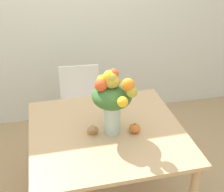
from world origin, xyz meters
name	(u,v)px	position (x,y,z in m)	size (l,w,h in m)	color
wall_back	(76,4)	(0.00, 1.51, 1.35)	(8.00, 0.06, 2.70)	silver
dining_table	(107,141)	(0.00, 0.00, 0.67)	(1.12, 1.07, 0.77)	tan
flower_vase	(112,98)	(0.03, -0.04, 1.06)	(0.28, 0.35, 0.50)	#B2CCBC
pumpkin	(135,128)	(0.19, -0.07, 0.80)	(0.08, 0.08, 0.08)	orange
turkey_figurine	(92,129)	(-0.11, -0.01, 0.80)	(0.08, 0.11, 0.07)	#A87A4C
dining_chair_near_window	(81,108)	(-0.08, 0.87, 0.46)	(0.45, 0.45, 0.87)	white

